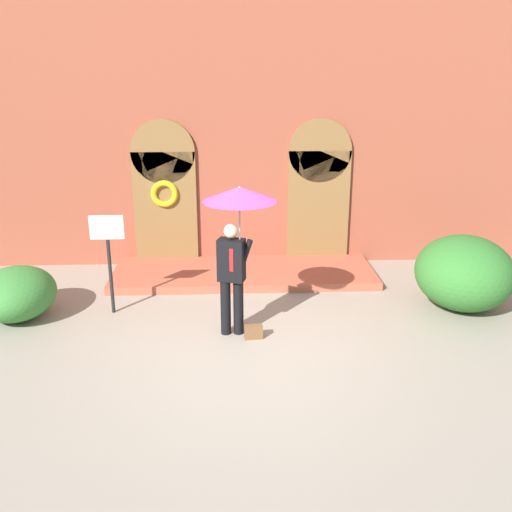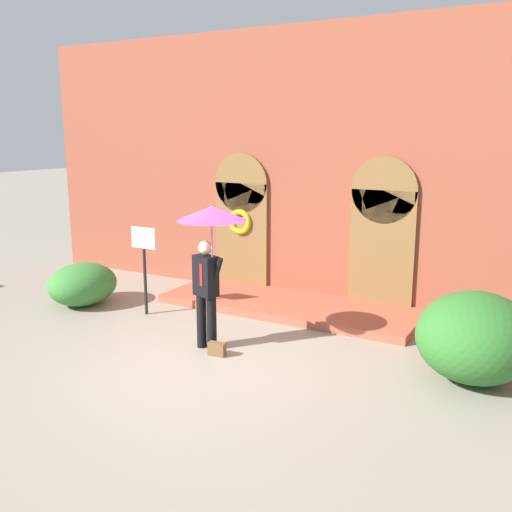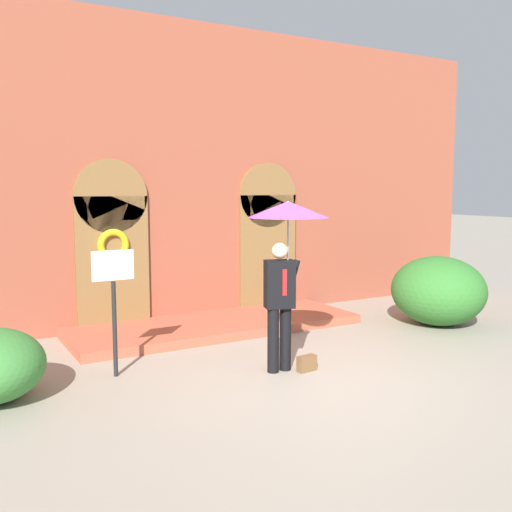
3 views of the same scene
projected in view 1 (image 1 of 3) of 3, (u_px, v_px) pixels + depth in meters
The scene contains 7 objects.
ground_plane at pixel (249, 347), 8.61m from camera, with size 80.00×80.00×0.00m, color gray.
building_facade at pixel (241, 136), 11.70m from camera, with size 14.00×2.30×5.60m.
person_with_umbrella at pixel (237, 217), 8.47m from camera, with size 1.10×1.10×2.36m.
handbag at pixel (253, 332), 8.86m from camera, with size 0.28×0.12×0.22m, color brown.
sign_post at pixel (108, 248), 9.48m from camera, with size 0.56×0.06×1.72m.
shrub_left at pixel (16, 293), 9.51m from camera, with size 1.29×1.47×0.87m, color #387A33.
shrub_right at pixel (464, 273), 9.86m from camera, with size 1.66×1.78×1.29m, color #2D6B28.
Camera 1 is at (-0.26, -7.73, 4.03)m, focal length 40.00 mm.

